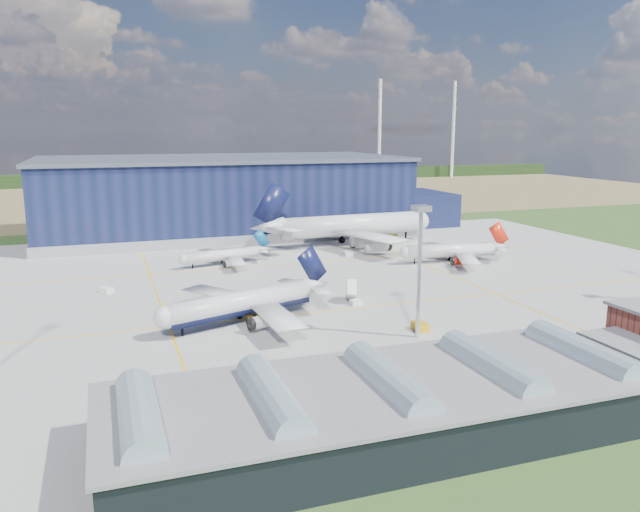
# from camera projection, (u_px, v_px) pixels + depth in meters

# --- Properties ---
(ground) EXTENTS (600.00, 600.00, 0.00)m
(ground) POSITION_uv_depth(u_px,v_px,m) (308.00, 299.00, 132.49)
(ground) COLOR #27481B
(ground) RESTS_ON ground
(apron) EXTENTS (220.00, 160.00, 0.08)m
(apron) POSITION_uv_depth(u_px,v_px,m) (294.00, 288.00, 141.73)
(apron) COLOR #9A9B96
(apron) RESTS_ON ground
(farmland) EXTENTS (600.00, 220.00, 0.01)m
(farmland) POSITION_uv_depth(u_px,v_px,m) (179.00, 196.00, 335.76)
(farmland) COLOR olive
(farmland) RESTS_ON ground
(treeline) EXTENTS (600.00, 8.00, 8.00)m
(treeline) POSITION_uv_depth(u_px,v_px,m) (164.00, 178.00, 408.88)
(treeline) COLOR black
(treeline) RESTS_ON ground
(hangar) EXTENTS (145.00, 62.00, 26.10)m
(hangar) POSITION_uv_depth(u_px,v_px,m) (230.00, 198.00, 218.69)
(hangar) COLOR #101837
(hangar) RESTS_ON ground
(glass_concourse) EXTENTS (78.00, 23.00, 8.60)m
(glass_concourse) POSITION_uv_depth(u_px,v_px,m) (415.00, 400.00, 74.21)
(glass_concourse) COLOR black
(glass_concourse) RESTS_ON ground
(light_mast_center) EXTENTS (2.60, 2.60, 23.00)m
(light_mast_center) POSITION_uv_depth(u_px,v_px,m) (420.00, 250.00, 104.96)
(light_mast_center) COLOR silver
(light_mast_center) RESTS_ON ground
(airliner_navy) EXTENTS (48.20, 47.69, 12.43)m
(airliner_navy) POSITION_uv_depth(u_px,v_px,m) (241.00, 291.00, 114.60)
(airliner_navy) COLOR silver
(airliner_navy) RESTS_ON ground
(airliner_red) EXTENTS (35.89, 35.30, 10.45)m
(airliner_red) POSITION_uv_depth(u_px,v_px,m) (450.00, 244.00, 167.32)
(airliner_red) COLOR silver
(airliner_red) RESTS_ON ground
(airliner_widebody) EXTENTS (62.28, 61.04, 19.53)m
(airliner_widebody) POSITION_uv_depth(u_px,v_px,m) (353.00, 214.00, 192.13)
(airliner_widebody) COLOR silver
(airliner_widebody) RESTS_ON ground
(airliner_regional) EXTENTS (31.17, 30.72, 8.60)m
(airliner_regional) POSITION_uv_depth(u_px,v_px,m) (222.00, 249.00, 164.21)
(airliner_regional) COLOR silver
(airliner_regional) RESTS_ON ground
(gse_tug_a) EXTENTS (2.14, 3.49, 1.45)m
(gse_tug_a) POSITION_uv_depth(u_px,v_px,m) (420.00, 327.00, 111.53)
(gse_tug_a) COLOR gold
(gse_tug_a) RESTS_ON ground
(gse_tug_b) EXTENTS (2.70, 3.61, 1.43)m
(gse_tug_b) POSITION_uv_depth(u_px,v_px,m) (253.00, 316.00, 117.93)
(gse_tug_b) COLOR gold
(gse_tug_b) RESTS_ON ground
(gse_cart_a) EXTENTS (2.78, 3.70, 1.46)m
(gse_cart_a) POSITION_uv_depth(u_px,v_px,m) (348.00, 254.00, 176.81)
(gse_cart_a) COLOR silver
(gse_cart_a) RESTS_ON ground
(gse_van_b) EXTENTS (3.76, 5.73, 2.42)m
(gse_van_b) POSITION_uv_depth(u_px,v_px,m) (461.00, 256.00, 170.95)
(gse_van_b) COLOR silver
(gse_van_b) RESTS_ON ground
(gse_tug_c) EXTENTS (2.88, 3.63, 1.39)m
(gse_tug_c) POSITION_uv_depth(u_px,v_px,m) (394.00, 237.00, 205.44)
(gse_tug_c) COLOR gold
(gse_tug_c) RESTS_ON ground
(gse_cart_b) EXTENTS (3.46, 3.67, 1.32)m
(gse_cart_b) POSITION_uv_depth(u_px,v_px,m) (106.00, 290.00, 137.16)
(gse_cart_b) COLOR silver
(gse_cart_b) RESTS_ON ground
(gse_van_c) EXTENTS (5.38, 2.98, 2.48)m
(gse_van_c) POSITION_uv_depth(u_px,v_px,m) (573.00, 348.00, 99.33)
(gse_van_c) COLOR silver
(gse_van_c) RESTS_ON ground
(airstair) EXTENTS (3.52, 5.33, 3.17)m
(airstair) POSITION_uv_depth(u_px,v_px,m) (351.00, 294.00, 130.14)
(airstair) COLOR silver
(airstair) RESTS_ON ground
(car_b) EXTENTS (3.37, 1.72, 1.06)m
(car_b) POSITION_uv_depth(u_px,v_px,m) (533.00, 363.00, 94.57)
(car_b) COLOR #99999E
(car_b) RESTS_ON ground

